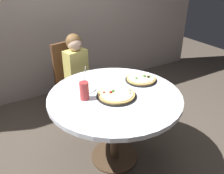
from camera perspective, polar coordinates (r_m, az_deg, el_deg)
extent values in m
plane|color=#4C4238|center=(2.53, 0.60, -16.73)|extent=(8.00, 8.00, 0.00)
cylinder|color=silver|center=(2.08, 0.70, -2.26)|extent=(1.20, 1.20, 0.04)
cylinder|color=#4C3826|center=(2.28, 0.64, -10.21)|extent=(0.09, 0.09, 0.69)
cylinder|color=#4C3826|center=(2.52, 0.60, -16.57)|extent=(0.48, 0.48, 0.02)
cube|color=brown|center=(2.96, -8.65, 0.60)|extent=(0.48, 0.48, 0.04)
cube|color=brown|center=(3.00, -11.03, 6.16)|extent=(0.40, 0.13, 0.52)
cylinder|color=brown|center=(2.87, -9.09, -5.60)|extent=(0.04, 0.04, 0.41)
cylinder|color=brown|center=(3.04, -3.88, -3.22)|extent=(0.04, 0.04, 0.41)
cylinder|color=brown|center=(3.12, -12.71, -3.03)|extent=(0.04, 0.04, 0.41)
cylinder|color=brown|center=(3.28, -7.71, -0.97)|extent=(0.04, 0.04, 0.41)
cube|color=#3F4766|center=(2.95, -6.62, -4.00)|extent=(0.31, 0.37, 0.45)
cube|color=#D8CC66|center=(2.85, -8.84, 4.73)|extent=(0.29, 0.22, 0.44)
sphere|color=beige|center=(2.74, -9.29, 10.50)|extent=(0.17, 0.17, 0.17)
sphere|color=brown|center=(2.75, -9.57, 10.98)|extent=(0.18, 0.18, 0.18)
cylinder|color=black|center=(2.03, 1.11, -2.17)|extent=(0.35, 0.35, 0.01)
cylinder|color=tan|center=(2.03, 1.11, -1.83)|extent=(0.33, 0.33, 0.02)
cylinder|color=beige|center=(2.02, 1.12, -1.56)|extent=(0.29, 0.29, 0.01)
sphere|color=beige|center=(2.02, 4.37, -1.40)|extent=(0.02, 0.02, 0.02)
sphere|color=#B2231E|center=(2.02, -0.33, -1.28)|extent=(0.03, 0.03, 0.03)
sphere|color=beige|center=(2.06, 4.25, -0.75)|extent=(0.03, 0.03, 0.03)
sphere|color=#387F33|center=(2.04, 0.32, -1.00)|extent=(0.03, 0.03, 0.03)
sphere|color=#B2231E|center=(2.02, -2.00, -1.33)|extent=(0.02, 0.02, 0.02)
cylinder|color=black|center=(2.33, 7.15, 1.75)|extent=(0.31, 0.31, 0.01)
cylinder|color=tan|center=(2.32, 7.17, 2.06)|extent=(0.29, 0.29, 0.02)
cylinder|color=beige|center=(2.32, 7.19, 2.31)|extent=(0.26, 0.26, 0.01)
sphere|color=black|center=(2.33, 8.90, 2.50)|extent=(0.03, 0.03, 0.03)
sphere|color=#387F33|center=(2.28, 6.02, 2.17)|extent=(0.02, 0.02, 0.02)
sphere|color=beige|center=(2.24, 8.71, 1.51)|extent=(0.02, 0.02, 0.02)
sphere|color=#387F33|center=(2.33, 9.20, 2.55)|extent=(0.02, 0.02, 0.02)
sphere|color=#387F33|center=(2.34, 7.98, 2.70)|extent=(0.03, 0.03, 0.03)
cylinder|color=#B73333|center=(1.97, -6.86, -0.92)|extent=(0.08, 0.08, 0.16)
cylinder|color=white|center=(1.92, -6.73, 2.25)|extent=(0.02, 0.04, 0.22)
cylinder|color=white|center=(2.16, -6.38, -0.45)|extent=(0.18, 0.18, 0.01)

